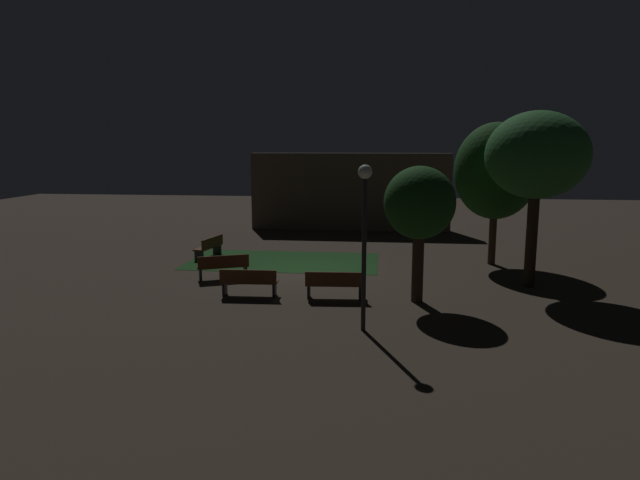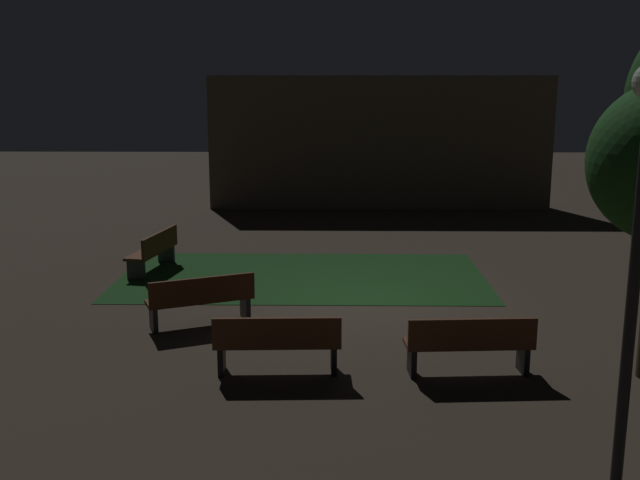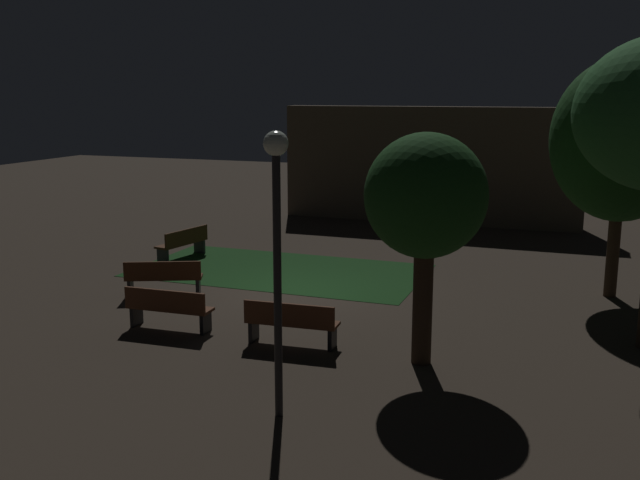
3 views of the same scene
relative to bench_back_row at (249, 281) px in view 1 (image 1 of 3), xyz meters
name	(u,v)px [view 1 (image 1 of 3)]	position (x,y,z in m)	size (l,w,h in m)	color
ground_plane	(307,272)	(1.35, 3.60, -0.48)	(60.00, 60.00, 0.00)	#3D3328
grass_lawn	(284,261)	(0.14, 5.40, -0.48)	(7.71, 4.20, 0.01)	#194219
bench_back_row	(249,281)	(0.00, 0.00, 0.00)	(1.82, 0.55, 0.88)	brown
bench_front_right	(334,284)	(2.71, 0.00, 0.00)	(1.83, 0.59, 0.88)	brown
bench_by_lamp	(223,266)	(-1.45, 2.12, 0.00)	(1.84, 1.17, 0.88)	#512D19
bench_near_trees	(210,246)	(-3.10, 5.81, 0.00)	(0.80, 1.86, 0.88)	#512D19
tree_back_right	(537,156)	(9.11, 2.27, 3.88)	(3.30, 3.30, 5.83)	#2D2116
tree_right_canopy	(420,204)	(5.25, -0.01, 2.50)	(2.13, 2.13, 4.13)	#38281C
tree_lawn_side	(496,171)	(8.51, 5.82, 3.22)	(3.22, 3.22, 5.60)	#423021
lamp_post_path_center	(365,218)	(3.72, -2.90, 2.44)	(0.36, 0.36, 4.26)	black
building_wall_backdrop	(350,192)	(2.30, 14.25, 1.64)	(10.97, 0.80, 4.25)	brown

